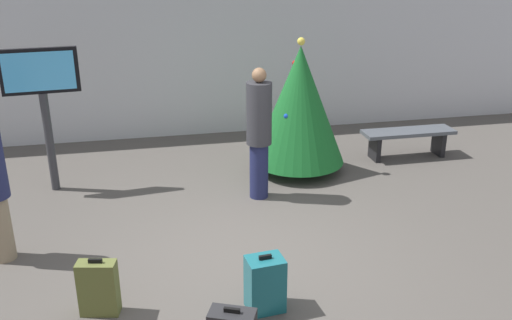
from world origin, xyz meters
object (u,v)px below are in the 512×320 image
Objects in this scene: holiday_tree at (299,105)px; suitcase_0 at (265,284)px; suitcase_1 at (98,288)px; traveller_0 at (259,131)px; waiting_bench at (408,137)px; flight_info_kiosk at (42,91)px.

suitcase_0 is at bearing -111.15° from holiday_tree.
traveller_0 is at bearing 47.98° from suitcase_1.
suitcase_1 is (-4.93, -3.39, -0.08)m from waiting_bench.
holiday_tree is 4.40m from suitcase_1.
suitcase_0 is at bearing -9.80° from suitcase_1.
traveller_0 reaches higher than suitcase_0.
waiting_bench is 5.99m from suitcase_1.
waiting_bench is at bearing 47.63° from suitcase_0.
suitcase_1 is at bearing -145.51° from waiting_bench.
holiday_tree reaches higher than suitcase_1.
holiday_tree is at bearing -0.61° from flight_info_kiosk.
suitcase_0 is (2.39, -3.50, -1.22)m from flight_info_kiosk.
flight_info_kiosk is 3.08m from traveller_0.
waiting_bench is 4.96m from suitcase_0.
holiday_tree reaches higher than flight_info_kiosk.
holiday_tree is 1.35× the size of waiting_bench.
waiting_bench is 2.61× the size of suitcase_1.
suitcase_1 is at bearing 170.20° from suitcase_0.
holiday_tree is at bearing 45.89° from traveller_0.
flight_info_kiosk is 1.32× the size of waiting_bench.
flight_info_kiosk is at bearing -178.38° from waiting_bench.
suitcase_0 is at bearing -55.67° from flight_info_kiosk.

